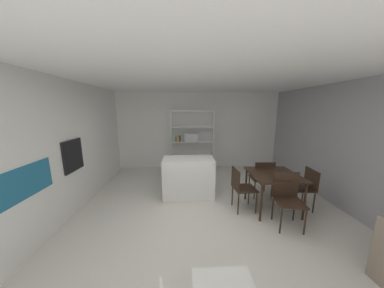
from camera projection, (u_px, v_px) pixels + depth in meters
The scene contains 14 objects.
ground_plane at pixel (197, 221), 3.35m from camera, with size 8.95×8.95×0.00m, color beige.
ceiling_slab at pixel (198, 71), 2.83m from camera, with size 6.18×6.51×0.06m.
back_partition at pixel (191, 131), 6.25m from camera, with size 6.18×0.06×2.62m, color silver.
right_partition_gray at pixel (366, 151), 3.23m from camera, with size 0.06×6.51×2.62m, color #9E9EA3.
tall_cabinet_run_left at pixel (35, 155), 2.97m from camera, with size 0.60×5.88×2.62m, color silver.
cabinet_niche_splashback at pixel (21, 184), 2.38m from camera, with size 0.01×1.07×0.46m.
built_in_oven at pixel (73, 155), 3.47m from camera, with size 0.06×0.57×0.62m.
kitchen_island at pixel (189, 177), 4.25m from camera, with size 1.19×0.64×0.93m, color silver.
open_bookshelf at pixel (191, 140), 5.91m from camera, with size 1.41×0.31×2.01m.
dining_table at pixel (274, 178), 3.63m from camera, with size 0.94×0.94×0.77m.
dining_chair_window_side at pixel (305, 185), 3.69m from camera, with size 0.46×0.47×0.86m.
dining_chair_far at pixel (262, 176), 4.14m from camera, with size 0.47×0.46×0.90m.
dining_chair_island_side at pixel (240, 185), 3.63m from camera, with size 0.46×0.44×0.89m.
dining_chair_near at pixel (287, 194), 3.18m from camera, with size 0.50×0.50×0.95m.
Camera 1 is at (-0.23, -2.99, 2.07)m, focal length 16.66 mm.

